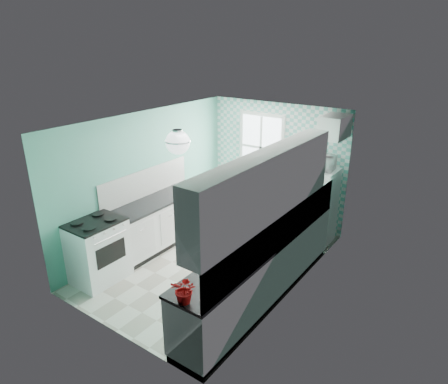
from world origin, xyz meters
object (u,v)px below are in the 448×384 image
Objects in this scene: ceiling_light at (178,142)px; fridge at (317,206)px; fruit_bowl at (216,277)px; potted_plant at (185,290)px; stove at (98,250)px; microwave at (321,162)px; sink at (289,223)px.

ceiling_light is 3.24m from fridge.
fruit_bowl is 0.84× the size of potted_plant.
fridge is at bearing 66.79° from ceiling_light.
ceiling_light is 0.24× the size of fridge.
ceiling_light is at bearing 30.18° from stove.
fridge is at bearing 53.69° from microwave.
ceiling_light reaches higher than fridge.
fruit_bowl is (1.20, -0.75, -1.35)m from ceiling_light.
ceiling_light reaches higher than stove.
sink is 1.94× the size of fruit_bowl.
sink is 1.53m from microwave.
stove is at bearing 53.65° from microwave.
sink is (0.09, -1.38, 0.21)m from fridge.
stove is 2.55m from potted_plant.
fruit_bowl is 0.55× the size of microwave.
microwave is at bearing 91.06° from sink.
stove is at bearing -122.73° from fridge.
potted_plant is at bearing -47.60° from ceiling_light.
fridge is 4.01m from stove.
stove is 3.10× the size of potted_plant.
sink reaches higher than potted_plant.
fridge is at bearing 91.07° from sink.
ceiling_light is 2.91m from microwave.
ceiling_light is 1.07× the size of potted_plant.
microwave is (-0.09, 1.38, 0.66)m from sink.
microwave is at bearing 55.38° from stove.
sink is 1.63× the size of potted_plant.
sink is (1.20, 1.21, -1.39)m from ceiling_light.
potted_plant is 0.65× the size of microwave.
microwave reaches higher than fridge.
fridge is at bearing 55.38° from stove.
fridge is (1.11, 2.59, -1.60)m from ceiling_light.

